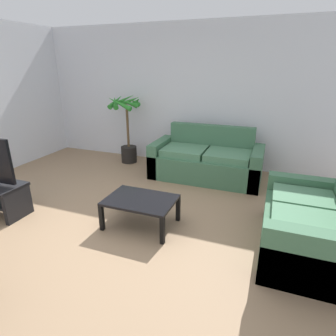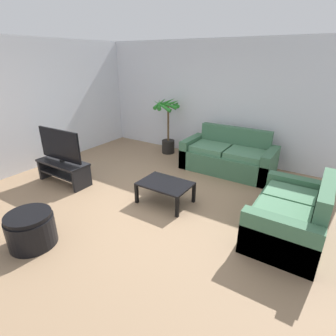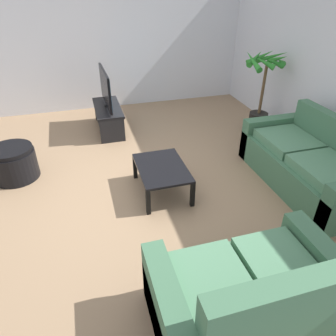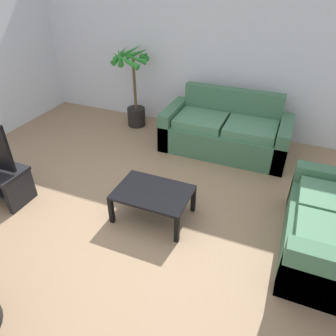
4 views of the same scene
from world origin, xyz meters
name	(u,v)px [view 3 (image 3 of 4)]	position (x,y,z in m)	size (l,w,h in m)	color
ground_plane	(129,181)	(0.00, 0.00, 0.00)	(6.60, 6.60, 0.00)	#937556
wall_left	(97,40)	(-3.00, 0.00, 1.35)	(0.06, 6.00, 2.70)	silver
couch_main	(308,165)	(0.73, 2.28, 0.30)	(1.92, 0.90, 0.90)	#3F6B4C
couch_loveseat	(249,298)	(2.28, 0.56, 0.30)	(0.90, 1.48, 0.90)	#3F6B4C
tv_stand	(108,115)	(-1.77, -0.04, 0.29)	(1.10, 0.45, 0.44)	black
tv	(106,88)	(-1.77, -0.04, 0.78)	(1.07, 0.10, 0.64)	black
coffee_table	(162,170)	(0.34, 0.39, 0.32)	(0.86, 0.60, 0.37)	black
potted_palm	(262,92)	(-1.01, 2.55, 0.71)	(0.75, 0.75, 1.39)	black
ottoman	(14,163)	(-0.54, -1.48, 0.23)	(0.60, 0.60, 0.46)	black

